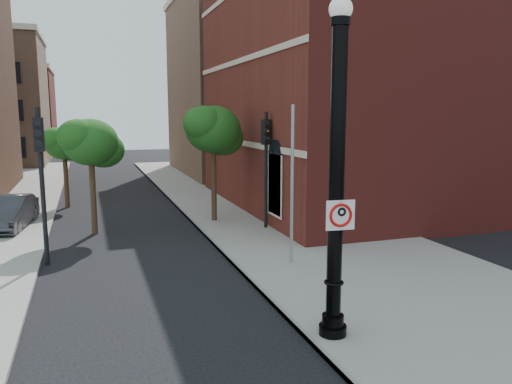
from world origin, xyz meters
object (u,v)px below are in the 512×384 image
object	(u,v)px
lamppost	(336,190)
traffic_signal_right	(266,151)
no_parking_sign	(341,215)
traffic_signal_left	(40,160)
parked_car	(9,213)

from	to	relation	value
lamppost	traffic_signal_right	world-z (taller)	lamppost
no_parking_sign	traffic_signal_right	xyz separation A→B (m)	(2.15, 10.50, 0.53)
no_parking_sign	traffic_signal_left	size ratio (longest dim) A/B	0.12
lamppost	no_parking_sign	xyz separation A→B (m)	(0.02, -0.18, -0.50)
lamppost	parked_car	xyz separation A→B (m)	(-8.27, 13.99, -2.63)
lamppost	parked_car	bearing A→B (deg)	120.59
no_parking_sign	traffic_signal_left	world-z (taller)	traffic_signal_left
lamppost	parked_car	world-z (taller)	lamppost
lamppost	traffic_signal_left	world-z (taller)	lamppost
no_parking_sign	traffic_signal_left	xyz separation A→B (m)	(-6.39, 8.14, 0.62)
parked_car	traffic_signal_left	bearing A→B (deg)	-64.67
lamppost	traffic_signal_right	size ratio (longest dim) A/B	1.45
lamppost	traffic_signal_left	xyz separation A→B (m)	(-6.37, 7.95, 0.11)
traffic_signal_right	traffic_signal_left	bearing A→B (deg)	-176.39
parked_car	traffic_signal_left	distance (m)	6.89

